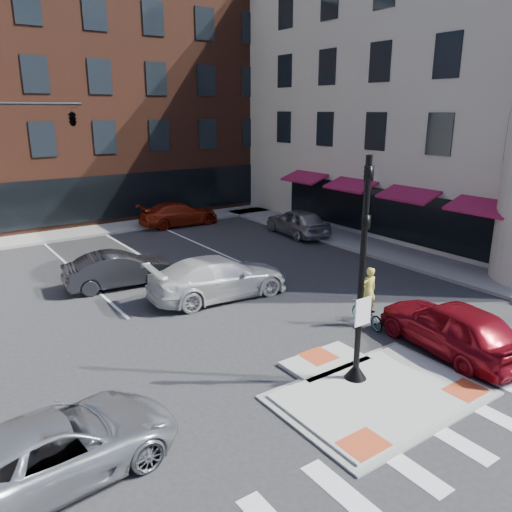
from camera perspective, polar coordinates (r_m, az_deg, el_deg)
ground at (r=14.08m, az=12.45°, el=-14.50°), size 120.00×120.00×0.00m
refuge_island at (r=13.91m, az=13.27°, el=-14.73°), size 5.40×4.65×0.13m
sidewalk_e at (r=27.76m, az=12.60°, el=1.27°), size 3.00×24.00×0.15m
sidewalk_n at (r=33.10m, az=-12.62°, el=3.69°), size 26.00×3.00×0.15m
building_n at (r=41.76m, az=-18.86°, el=16.49°), size 24.40×18.40×15.50m
building_e at (r=36.36m, az=23.68°, el=16.53°), size 21.90×23.90×17.70m
building_far_right at (r=64.57m, az=-19.28°, el=14.53°), size 12.00×12.00×12.00m
signal_pole at (r=13.29m, az=11.83°, el=-5.07°), size 0.60×0.60×5.98m
mast_arm_signal at (r=26.59m, az=-23.26°, el=13.12°), size 6.10×2.24×8.00m
silver_suv at (r=11.33m, az=-21.78°, el=-19.66°), size 5.16×2.78×1.38m
red_sedan at (r=16.37m, az=21.50°, el=-7.52°), size 2.60×5.05×1.64m
white_pickup at (r=19.62m, az=-4.28°, el=-2.44°), size 5.79×2.73×1.63m
bg_car_dark at (r=21.57m, az=-15.38°, el=-1.48°), size 4.59×2.04×1.46m
bg_car_silver at (r=29.40m, az=4.78°, el=3.90°), size 2.35×4.84×1.59m
bg_car_red at (r=32.27m, az=-8.79°, el=4.77°), size 5.18×2.35×1.47m
cyclist at (r=17.47m, az=12.60°, el=-5.63°), size 0.83×1.71×2.09m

